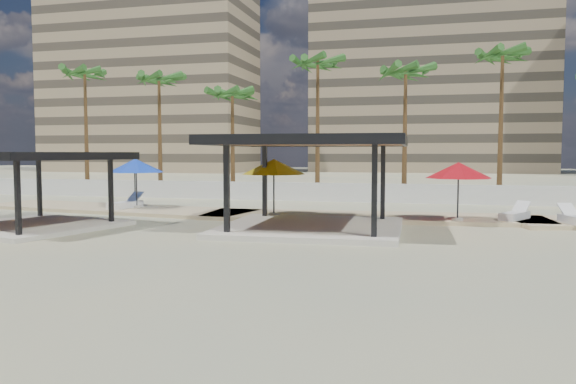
{
  "coord_description": "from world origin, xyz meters",
  "views": [
    {
      "loc": [
        4.86,
        -19.67,
        3.14
      ],
      "look_at": [
        -1.39,
        4.46,
        1.4
      ],
      "focal_mm": 35.0,
      "sensor_mm": 36.0,
      "label": 1
    }
  ],
  "objects_px": {
    "umbrella_a": "(134,166)",
    "lounger_b": "(515,215)",
    "pavilion_central": "(312,175)",
    "pavilion_west": "(30,183)",
    "lounger_a": "(126,204)",
    "umbrella_c": "(458,170)"
  },
  "relations": [
    {
      "from": "umbrella_c",
      "to": "lounger_b",
      "type": "height_order",
      "value": "umbrella_c"
    },
    {
      "from": "lounger_b",
      "to": "lounger_a",
      "type": "bearing_deg",
      "value": 119.15
    },
    {
      "from": "umbrella_a",
      "to": "umbrella_c",
      "type": "xyz_separation_m",
      "value": [
        17.63,
        -3.4,
        -0.04
      ]
    },
    {
      "from": "pavilion_west",
      "to": "umbrella_a",
      "type": "bearing_deg",
      "value": 105.5
    },
    {
      "from": "umbrella_c",
      "to": "lounger_a",
      "type": "bearing_deg",
      "value": 175.43
    },
    {
      "from": "pavilion_central",
      "to": "pavilion_west",
      "type": "xyz_separation_m",
      "value": [
        -11.4,
        -2.49,
        -0.37
      ]
    },
    {
      "from": "pavilion_central",
      "to": "umbrella_c",
      "type": "height_order",
      "value": "pavilion_central"
    },
    {
      "from": "pavilion_west",
      "to": "umbrella_a",
      "type": "relative_size",
      "value": 2.25
    },
    {
      "from": "pavilion_west",
      "to": "umbrella_c",
      "type": "xyz_separation_m",
      "value": [
        17.22,
        5.75,
        0.48
      ]
    },
    {
      "from": "lounger_b",
      "to": "umbrella_c",
      "type": "bearing_deg",
      "value": 144.88
    },
    {
      "from": "umbrella_a",
      "to": "lounger_b",
      "type": "xyz_separation_m",
      "value": [
        20.14,
        -2.22,
        -2.05
      ]
    },
    {
      "from": "pavilion_central",
      "to": "pavilion_west",
      "type": "bearing_deg",
      "value": -169.51
    },
    {
      "from": "umbrella_c",
      "to": "lounger_b",
      "type": "relative_size",
      "value": 1.61
    },
    {
      "from": "umbrella_c",
      "to": "lounger_a",
      "type": "xyz_separation_m",
      "value": [
        -17.04,
        1.36,
        -2.0
      ]
    },
    {
      "from": "pavilion_central",
      "to": "pavilion_west",
      "type": "relative_size",
      "value": 1.03
    },
    {
      "from": "pavilion_west",
      "to": "umbrella_c",
      "type": "distance_m",
      "value": 18.16
    },
    {
      "from": "lounger_b",
      "to": "pavilion_west",
      "type": "bearing_deg",
      "value": 139.04
    },
    {
      "from": "pavilion_west",
      "to": "lounger_b",
      "type": "xyz_separation_m",
      "value": [
        19.73,
        6.93,
        -1.53
      ]
    },
    {
      "from": "umbrella_c",
      "to": "lounger_a",
      "type": "height_order",
      "value": "umbrella_c"
    },
    {
      "from": "umbrella_a",
      "to": "pavilion_central",
      "type": "bearing_deg",
      "value": -29.43
    },
    {
      "from": "umbrella_a",
      "to": "lounger_a",
      "type": "relative_size",
      "value": 1.45
    },
    {
      "from": "umbrella_a",
      "to": "lounger_b",
      "type": "relative_size",
      "value": 1.59
    }
  ]
}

